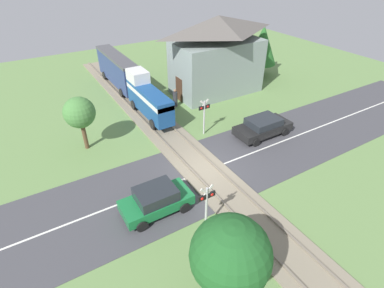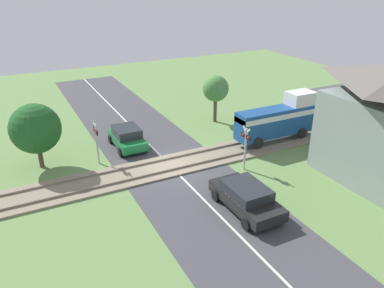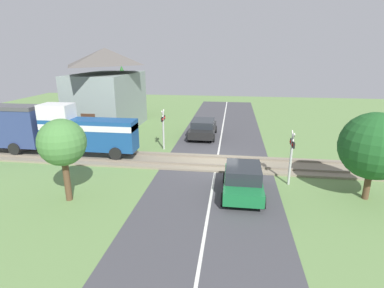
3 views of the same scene
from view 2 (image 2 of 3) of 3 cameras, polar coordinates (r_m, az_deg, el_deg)
The scene contains 11 objects.
ground_plane at distance 23.10m, azimuth -3.31°, elevation -3.41°, with size 60.00×60.00×0.00m, color #66894C.
road_surface at distance 23.09m, azimuth -3.31°, elevation -3.39°, with size 48.00×6.40×0.02m.
track_bed at distance 23.07m, azimuth -3.31°, elevation -3.26°, with size 2.80×48.00×0.24m.
train at distance 29.13m, azimuth 19.36°, elevation 5.17°, with size 1.58×14.27×3.18m.
car_near_crossing at distance 25.67m, azimuth -9.86°, elevation 1.06°, with size 3.66×1.90×1.45m.
car_far_side at distance 18.83m, azimuth 8.25°, elevation -7.98°, with size 4.24×2.03×1.38m.
crossing_signal_west_approach at distance 23.39m, azimuth -14.39°, elevation 1.05°, with size 0.90×0.18×2.77m.
crossing_signal_east_approach at distance 22.14m, azimuth 8.18°, elevation 0.25°, with size 0.90×0.18×2.77m.
pedestrian_by_station at distance 25.43m, azimuth 18.08°, elevation -0.14°, with size 0.39×0.39×1.58m.
tree_roadside_hedge at distance 29.42m, azimuth 3.62°, elevation 8.39°, with size 2.04×2.04×3.76m.
tree_beyond_track at distance 23.80m, azimuth -22.76°, elevation 2.17°, with size 2.97×2.97×4.01m.
Camera 2 is at (18.80, -8.13, 10.67)m, focal length 35.00 mm.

